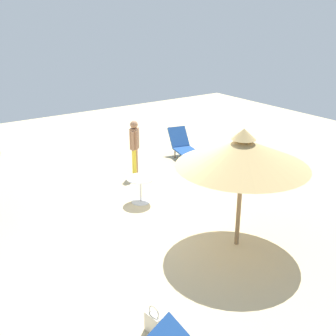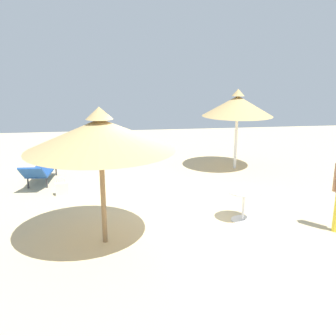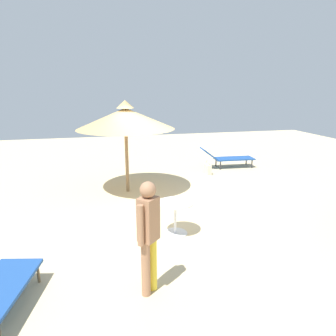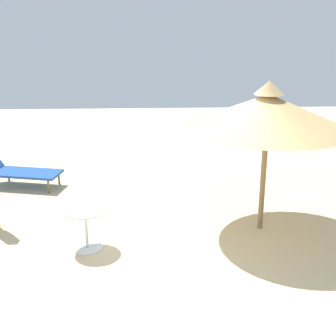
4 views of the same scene
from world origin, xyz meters
name	(u,v)px [view 1 (image 1 of 4)]	position (x,y,z in m)	size (l,w,h in m)	color
ground	(168,229)	(0.00, 0.00, -0.05)	(24.00, 24.00, 0.10)	beige
parasol_umbrella_back	(243,153)	(0.82, -1.44, 2.10)	(2.71, 2.71, 2.60)	olive
lounge_chair_center	(186,148)	(3.15, 3.48, 0.42)	(1.06, 2.02, 0.94)	#1E478C
person_standing_near_left	(135,145)	(1.05, 3.29, 0.98)	(0.35, 0.34, 1.71)	yellow
handbag	(154,322)	(-2.07, -2.62, 0.19)	(0.20, 0.33, 0.50)	beige
side_table_round	(141,185)	(0.19, 1.53, 0.48)	(0.72, 0.72, 0.69)	silver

